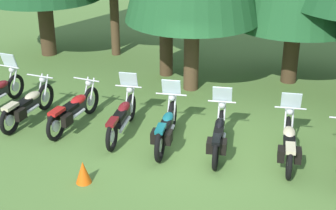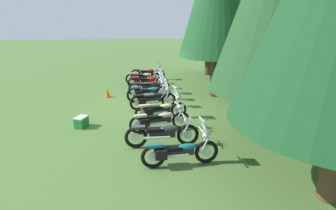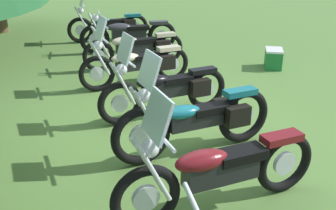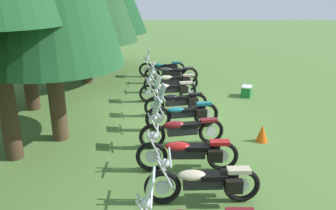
% 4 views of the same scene
% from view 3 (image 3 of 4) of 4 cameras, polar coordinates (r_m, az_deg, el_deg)
% --- Properties ---
extents(ground_plane, '(80.00, 80.00, 0.00)m').
position_cam_3_polar(ground_plane, '(5.72, 0.22, -3.69)').
color(ground_plane, '#547A38').
extents(motorcycle_3, '(0.74, 2.25, 1.36)m').
position_cam_3_polar(motorcycle_3, '(3.93, 7.25, -9.35)').
color(motorcycle_3, black).
rests_on(motorcycle_3, ground_plane).
extents(motorcycle_4, '(0.86, 2.20, 1.39)m').
position_cam_3_polar(motorcycle_4, '(4.96, 4.25, -2.02)').
color(motorcycle_4, black).
rests_on(motorcycle_4, ground_plane).
extents(motorcycle_5, '(0.82, 2.12, 1.35)m').
position_cam_3_polar(motorcycle_5, '(6.02, -0.21, 2.40)').
color(motorcycle_5, black).
rests_on(motorcycle_5, ground_plane).
extents(motorcycle_6, '(0.86, 2.15, 1.35)m').
position_cam_3_polar(motorcycle_6, '(7.39, -4.48, 6.20)').
color(motorcycle_6, black).
rests_on(motorcycle_6, ground_plane).
extents(motorcycle_7, '(0.85, 2.25, 0.99)m').
position_cam_3_polar(motorcycle_7, '(8.56, -4.61, 8.41)').
color(motorcycle_7, black).
rests_on(motorcycle_7, ground_plane).
extents(motorcycle_8, '(0.69, 2.40, 1.01)m').
position_cam_3_polar(motorcycle_8, '(9.81, -5.85, 10.33)').
color(motorcycle_8, black).
rests_on(motorcycle_8, ground_plane).
extents(motorcycle_9, '(0.72, 2.22, 1.36)m').
position_cam_3_polar(motorcycle_9, '(11.03, -8.53, 11.51)').
color(motorcycle_9, black).
rests_on(motorcycle_9, ground_plane).
extents(picnic_cooler, '(0.60, 0.52, 0.42)m').
position_cam_3_polar(picnic_cooler, '(8.82, 15.13, 6.57)').
color(picnic_cooler, '#1E7233').
rests_on(picnic_cooler, ground_plane).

